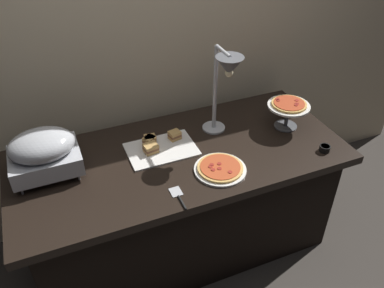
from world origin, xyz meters
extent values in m
plane|color=#38332D|center=(0.00, 0.00, 0.00)|extent=(8.00, 8.00, 0.00)
cube|color=#C6B593|center=(0.00, 0.50, 1.20)|extent=(4.40, 0.04, 2.40)
cube|color=black|center=(0.00, 0.00, 0.73)|extent=(1.90, 0.84, 0.05)
cube|color=black|center=(0.00, 0.00, 0.35)|extent=(1.75, 0.74, 0.71)
cylinder|color=#B7BABF|center=(-0.85, 0.00, 0.78)|extent=(0.01, 0.01, 0.04)
cylinder|color=#B7BABF|center=(-0.56, 0.00, 0.78)|extent=(0.01, 0.01, 0.04)
cylinder|color=#B7BABF|center=(-0.85, 0.22, 0.78)|extent=(0.01, 0.01, 0.04)
cylinder|color=#B7BABF|center=(-0.56, 0.22, 0.78)|extent=(0.01, 0.01, 0.04)
cube|color=#B7BABF|center=(-0.71, 0.11, 0.85)|extent=(0.35, 0.28, 0.10)
ellipsoid|color=#B7BABF|center=(-0.71, 0.11, 0.95)|extent=(0.34, 0.26, 0.15)
cylinder|color=#B7BABF|center=(0.29, 0.16, 0.77)|extent=(0.14, 0.14, 0.01)
cylinder|color=#B7BABF|center=(0.29, 0.16, 1.04)|extent=(0.02, 0.02, 0.53)
cylinder|color=#B7BABF|center=(0.29, 0.08, 1.30)|extent=(0.02, 0.16, 0.02)
cone|color=#595B60|center=(0.29, 0.01, 1.25)|extent=(0.15, 0.15, 0.10)
sphere|color=#F9EAB2|center=(0.29, 0.01, 1.21)|extent=(0.04, 0.04, 0.04)
cylinder|color=white|center=(0.15, -0.22, 0.77)|extent=(0.28, 0.28, 0.01)
cylinder|color=#DBA856|center=(0.15, -0.22, 0.78)|extent=(0.25, 0.25, 0.01)
cylinder|color=#B74723|center=(0.15, -0.22, 0.79)|extent=(0.22, 0.22, 0.00)
cylinder|color=maroon|center=(0.15, -0.20, 0.79)|extent=(0.02, 0.02, 0.00)
cylinder|color=maroon|center=(0.10, -0.20, 0.79)|extent=(0.02, 0.02, 0.00)
cylinder|color=maroon|center=(0.17, -0.28, 0.79)|extent=(0.02, 0.02, 0.00)
cylinder|color=maroon|center=(0.13, -0.23, 0.79)|extent=(0.02, 0.02, 0.00)
cylinder|color=maroon|center=(0.11, -0.19, 0.79)|extent=(0.02, 0.02, 0.00)
cylinder|color=maroon|center=(0.10, -0.23, 0.79)|extent=(0.02, 0.02, 0.00)
cylinder|color=#595B60|center=(0.71, 0.01, 0.83)|extent=(0.02, 0.02, 0.14)
cylinder|color=#595B60|center=(0.71, 0.01, 0.76)|extent=(0.14, 0.14, 0.01)
cylinder|color=white|center=(0.71, 0.01, 0.91)|extent=(0.26, 0.26, 0.01)
cylinder|color=gold|center=(0.71, 0.01, 0.92)|extent=(0.21, 0.21, 0.01)
cylinder|color=#AD3D1E|center=(0.71, 0.01, 0.93)|extent=(0.19, 0.19, 0.00)
cylinder|color=maroon|center=(0.74, -0.02, 0.93)|extent=(0.02, 0.02, 0.00)
cylinder|color=maroon|center=(0.77, 0.01, 0.93)|extent=(0.02, 0.02, 0.00)
cylinder|color=maroon|center=(0.67, 0.07, 0.93)|extent=(0.02, 0.02, 0.00)
cylinder|color=maroon|center=(0.66, 0.06, 0.93)|extent=(0.02, 0.02, 0.00)
cylinder|color=maroon|center=(0.73, -0.03, 0.93)|extent=(0.02, 0.02, 0.00)
cube|color=white|center=(-0.09, 0.08, 0.77)|extent=(0.39, 0.27, 0.01)
cube|color=tan|center=(0.02, 0.14, 0.78)|extent=(0.08, 0.07, 0.02)
cube|color=brown|center=(0.02, 0.14, 0.80)|extent=(0.08, 0.07, 0.01)
cube|color=tan|center=(0.02, 0.14, 0.81)|extent=(0.08, 0.07, 0.02)
cube|color=tan|center=(-0.13, 0.15, 0.78)|extent=(0.07, 0.07, 0.02)
cube|color=brown|center=(-0.13, 0.15, 0.80)|extent=(0.07, 0.07, 0.01)
cube|color=tan|center=(-0.13, 0.15, 0.81)|extent=(0.07, 0.07, 0.02)
cube|color=tan|center=(-0.15, 0.07, 0.78)|extent=(0.08, 0.07, 0.02)
cube|color=brown|center=(-0.15, 0.07, 0.80)|extent=(0.08, 0.07, 0.01)
cube|color=tan|center=(-0.15, 0.07, 0.81)|extent=(0.08, 0.07, 0.02)
cube|color=tan|center=(-0.13, 0.14, 0.78)|extent=(0.08, 0.08, 0.02)
cube|color=brown|center=(-0.13, 0.14, 0.80)|extent=(0.08, 0.08, 0.01)
cube|color=tan|center=(-0.13, 0.14, 0.81)|extent=(0.08, 0.08, 0.02)
cylinder|color=black|center=(0.77, -0.29, 0.78)|extent=(0.06, 0.06, 0.04)
cylinder|color=maroon|center=(0.77, -0.29, 0.79)|extent=(0.05, 0.05, 0.01)
cube|color=#B7BABF|center=(-0.13, -0.28, 0.76)|extent=(0.06, 0.07, 0.00)
cylinder|color=black|center=(-0.13, -0.37, 0.76)|extent=(0.01, 0.10, 0.01)
camera|label=1|loc=(-0.63, -1.68, 2.15)|focal=37.36mm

